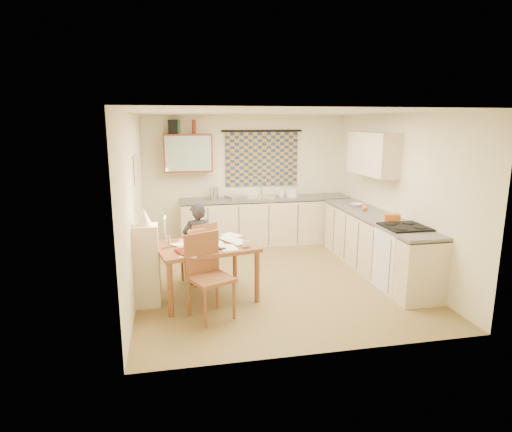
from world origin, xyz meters
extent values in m
cube|color=olive|center=(0.00, 0.00, -0.01)|extent=(4.00, 4.50, 0.02)
cube|color=white|center=(0.00, 0.00, 2.51)|extent=(4.00, 4.50, 0.02)
cube|color=#F2ECC2|center=(0.00, 2.26, 1.25)|extent=(4.00, 0.02, 2.50)
cube|color=#F2ECC2|center=(0.00, -2.26, 1.25)|extent=(4.00, 0.02, 2.50)
cube|color=#F2ECC2|center=(-2.01, 0.00, 1.25)|extent=(0.02, 4.50, 2.50)
cube|color=#F2ECC2|center=(2.01, 0.00, 1.25)|extent=(0.02, 4.50, 2.50)
cube|color=navy|center=(0.30, 2.22, 1.65)|extent=(1.45, 0.03, 1.05)
cylinder|color=black|center=(0.30, 2.20, 2.20)|extent=(1.60, 0.04, 0.04)
cube|color=maroon|center=(-1.15, 2.08, 1.80)|extent=(0.90, 0.34, 0.70)
cube|color=#99B2A5|center=(-1.15, 1.91, 1.80)|extent=(0.84, 0.02, 0.64)
cube|color=beige|center=(1.83, 0.55, 1.85)|extent=(0.34, 1.30, 0.70)
cube|color=beige|center=(-1.97, 0.40, 1.70)|extent=(0.04, 0.50, 0.40)
cube|color=beige|center=(-1.95, 0.40, 1.70)|extent=(0.01, 0.42, 0.32)
cube|color=beige|center=(0.32, 1.95, 0.43)|extent=(3.30, 0.60, 0.86)
cube|color=#555251|center=(0.32, 1.95, 0.90)|extent=(3.30, 0.62, 0.04)
cube|color=beige|center=(1.70, 0.02, 0.43)|extent=(0.60, 2.95, 0.86)
cube|color=#555251|center=(1.70, 0.02, 0.90)|extent=(0.62, 2.95, 0.04)
cube|color=white|center=(1.70, -0.81, 0.46)|extent=(0.61, 0.61, 0.92)
cube|color=black|center=(1.70, -0.81, 0.93)|extent=(0.58, 0.58, 0.03)
cube|color=silver|center=(0.24, 1.95, 0.88)|extent=(0.66, 0.60, 0.10)
cylinder|color=silver|center=(0.27, 2.13, 1.06)|extent=(0.04, 0.04, 0.28)
cube|color=silver|center=(-0.26, 1.95, 0.95)|extent=(0.43, 0.41, 0.06)
cylinder|color=silver|center=(-0.69, 1.95, 1.04)|extent=(0.22, 0.22, 0.24)
cylinder|color=white|center=(0.86, 1.95, 1.00)|extent=(0.32, 0.32, 0.16)
imported|color=white|center=(0.66, 2.00, 1.01)|extent=(0.12, 0.12, 0.18)
imported|color=white|center=(1.70, 0.78, 0.95)|extent=(0.35, 0.35, 0.05)
cube|color=#CB6721|center=(1.70, -0.44, 0.98)|extent=(0.26, 0.23, 0.12)
sphere|color=#CB6721|center=(1.65, 0.37, 0.97)|extent=(0.10, 0.10, 0.10)
cube|color=black|center=(-1.41, 2.08, 2.28)|extent=(0.17, 0.21, 0.26)
cylinder|color=#195926|center=(-1.31, 2.08, 2.28)|extent=(0.08, 0.08, 0.26)
cylinder|color=maroon|center=(-1.02, 2.08, 2.28)|extent=(0.08, 0.08, 0.26)
cube|color=brown|center=(-1.07, -0.53, 0.72)|extent=(1.45, 1.21, 0.05)
cube|color=brown|center=(-1.13, 0.09, 0.45)|extent=(0.57, 0.57, 0.04)
cube|color=brown|center=(-1.03, -0.07, 0.70)|extent=(0.38, 0.24, 0.46)
cube|color=brown|center=(-1.06, -1.18, 0.50)|extent=(0.62, 0.62, 0.04)
cube|color=brown|center=(-1.15, -0.99, 0.78)|extent=(0.44, 0.24, 0.51)
imported|color=black|center=(-1.14, 0.02, 0.61)|extent=(0.56, 0.46, 1.22)
cube|color=beige|center=(-1.84, -0.64, 0.54)|extent=(0.32, 0.30, 1.08)
cone|color=beige|center=(-1.84, -0.64, 1.19)|extent=(0.20, 0.20, 0.22)
cube|color=brown|center=(-1.16, -0.30, 0.83)|extent=(0.24, 0.17, 0.16)
imported|color=white|center=(-0.55, -0.77, 0.79)|extent=(0.11, 0.11, 0.09)
imported|color=maroon|center=(-1.44, -0.89, 0.76)|extent=(0.41, 0.44, 0.03)
imported|color=#CB6721|center=(-1.44, -0.73, 0.76)|extent=(0.22, 0.29, 0.02)
cube|color=#CB6721|center=(-1.31, -0.86, 0.77)|extent=(0.13, 0.10, 0.04)
cube|color=black|center=(-0.89, -0.80, 0.76)|extent=(0.13, 0.05, 0.02)
cylinder|color=silver|center=(-1.55, -0.57, 0.84)|extent=(0.07, 0.07, 0.18)
cylinder|color=white|center=(-1.59, -0.60, 1.04)|extent=(0.02, 0.02, 0.22)
sphere|color=#FFCC66|center=(-1.58, -0.56, 1.16)|extent=(0.02, 0.02, 0.02)
cube|color=white|center=(-1.28, -0.32, 0.75)|extent=(0.28, 0.34, 0.00)
cube|color=white|center=(-0.78, -0.74, 0.75)|extent=(0.25, 0.32, 0.00)
cube|color=white|center=(-1.31, -0.62, 0.75)|extent=(0.23, 0.31, 0.00)
cube|color=white|center=(-1.29, -0.94, 0.76)|extent=(0.29, 0.35, 0.00)
cube|color=white|center=(-0.66, -0.14, 0.76)|extent=(0.34, 0.36, 0.00)
cube|color=white|center=(-1.11, -0.69, 0.76)|extent=(0.21, 0.30, 0.00)
cube|color=white|center=(-1.18, -0.37, 0.76)|extent=(0.30, 0.35, 0.00)
cube|color=white|center=(-0.93, -0.57, 0.76)|extent=(0.24, 0.32, 0.00)
cube|color=white|center=(-1.09, -0.57, 0.76)|extent=(0.26, 0.33, 0.00)
cube|color=white|center=(-0.61, -0.53, 0.77)|extent=(0.31, 0.35, 0.00)
cube|color=white|center=(-0.71, -0.33, 0.77)|extent=(0.29, 0.35, 0.00)
cube|color=white|center=(-1.36, -0.54, 0.77)|extent=(0.35, 0.36, 0.00)
cube|color=white|center=(-0.70, -0.40, 0.77)|extent=(0.32, 0.36, 0.00)
camera|label=1|loc=(-1.49, -6.09, 2.36)|focal=30.00mm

